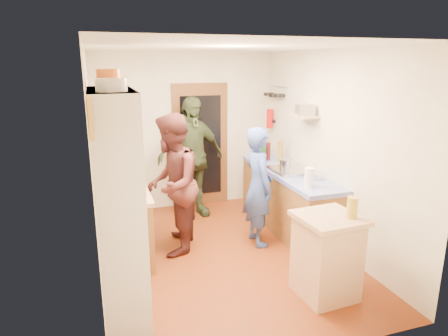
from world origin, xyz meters
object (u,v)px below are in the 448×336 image
right_counter_base (288,202)px  person_back (192,158)px  island_base (326,258)px  hutch_body (118,206)px  person_left (175,184)px  person_hob (261,187)px

right_counter_base → person_back: size_ratio=1.14×
island_base → right_counter_base: bearing=75.7°
island_base → hutch_body: bearing=168.0°
person_left → person_back: 1.24m
person_hob → person_left: size_ratio=0.89×
right_counter_base → person_left: 1.80m
island_base → person_hob: bearing=96.1°
person_back → hutch_body: bearing=-133.9°
right_counter_base → person_back: (-1.22, 0.98, 0.55)m
island_base → person_back: person_back is taller
hutch_body → island_base: (2.06, -0.44, -0.67)m
right_counter_base → person_back: 1.66m
right_counter_base → person_hob: 0.78m
hutch_body → island_base: bearing=-12.0°
person_left → hutch_body: bearing=-14.5°
hutch_body → person_left: size_ratio=1.20×
hutch_body → person_left: 1.40m
person_hob → person_left: (-1.13, 0.18, 0.10)m
hutch_body → person_back: bearing=60.7°
hutch_body → person_hob: size_ratio=1.36×
right_counter_base → person_hob: person_hob is taller
person_hob → person_back: size_ratio=0.84×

